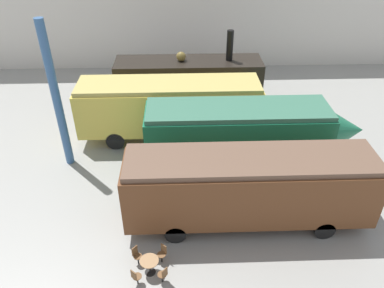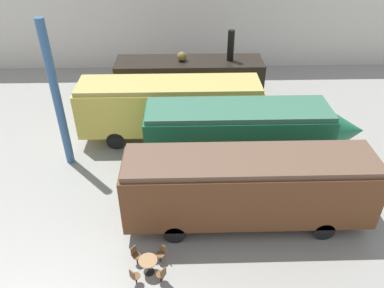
{
  "view_description": "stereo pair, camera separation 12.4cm",
  "coord_description": "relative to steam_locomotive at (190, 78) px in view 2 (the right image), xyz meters",
  "views": [
    {
      "loc": [
        -1.75,
        -15.37,
        12.64
      ],
      "look_at": [
        -1.16,
        1.0,
        1.6
      ],
      "focal_mm": 35.0,
      "sensor_mm": 36.0,
      "label": 1
    },
    {
      "loc": [
        -1.63,
        -15.38,
        12.64
      ],
      "look_at": [
        -1.16,
        1.0,
        1.6
      ],
      "focal_mm": 35.0,
      "sensor_mm": 36.0,
      "label": 2
    }
  ],
  "objects": [
    {
      "name": "cafe_chair_3",
      "position": [
        -2.46,
        -14.8,
        -1.5
      ],
      "size": [
        0.4,
        0.4,
        0.87
      ],
      "rotation": [
        0.0,
        0.0,
        13.41
      ],
      "color": "black",
      "rests_on": "ground_plane"
    },
    {
      "name": "cafe_chair_1",
      "position": [
        -1.47,
        -13.68,
        -1.5
      ],
      "size": [
        0.4,
        0.4,
        0.87
      ],
      "rotation": [
        0.0,
        0.0,
        10.27
      ],
      "color": "black",
      "rests_on": "ground_plane"
    },
    {
      "name": "backdrop_wall",
      "position": [
        1.11,
        7.08,
        2.49
      ],
      "size": [
        44.0,
        0.15,
        9.0
      ],
      "color": "silver",
      "rests_on": "ground_plane"
    },
    {
      "name": "cafe_table_near",
      "position": [
        -1.97,
        -14.24,
        -1.48
      ],
      "size": [
        0.75,
        0.75,
        0.72
      ],
      "color": "black",
      "rests_on": "ground_plane"
    },
    {
      "name": "steam_locomotive",
      "position": [
        0.0,
        0.0,
        0.0
      ],
      "size": [
        9.89,
        2.56,
        5.3
      ],
      "color": "black",
      "rests_on": "ground_plane"
    },
    {
      "name": "cafe_chair_2",
      "position": [
        -2.52,
        -13.74,
        -1.5
      ],
      "size": [
        0.4,
        0.4,
        0.87
      ],
      "rotation": [
        0.0,
        0.0,
        11.84
      ],
      "color": "black",
      "rests_on": "ground_plane"
    },
    {
      "name": "ground_plane",
      "position": [
        1.11,
        -8.47,
        -2.01
      ],
      "size": [
        80.0,
        80.0,
        0.0
      ],
      "primitive_type": "plane",
      "color": "gray"
    },
    {
      "name": "visitor_person",
      "position": [
        -0.09,
        -9.57,
        -1.08
      ],
      "size": [
        0.34,
        0.34,
        1.72
      ],
      "color": "#262633",
      "rests_on": "ground_plane"
    },
    {
      "name": "streamlined_locomotive",
      "position": [
        3.09,
        -7.28,
        0.22
      ],
      "size": [
        11.51,
        2.76,
        3.65
      ],
      "color": "#196B47",
      "rests_on": "ground_plane"
    },
    {
      "name": "cafe_chair_0",
      "position": [
        -1.41,
        -14.74,
        -1.5
      ],
      "size": [
        0.4,
        0.4,
        0.87
      ],
      "rotation": [
        0.0,
        0.0,
        8.7
      ],
      "color": "black",
      "rests_on": "ground_plane"
    },
    {
      "name": "passenger_coach_vintage",
      "position": [
        -1.27,
        -4.17,
        0.14
      ],
      "size": [
        10.69,
        2.74,
        3.64
      ],
      "color": "#E0C64C",
      "rests_on": "ground_plane"
    },
    {
      "name": "support_pillar",
      "position": [
        -6.89,
        -6.64,
        1.99
      ],
      "size": [
        0.44,
        0.44,
        8.0
      ],
      "color": "#386093",
      "rests_on": "ground_plane"
    },
    {
      "name": "passenger_coach_wooden",
      "position": [
        2.29,
        -11.46,
        0.04
      ],
      "size": [
        10.79,
        2.66,
        3.55
      ],
      "color": "brown",
      "rests_on": "ground_plane"
    }
  ]
}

